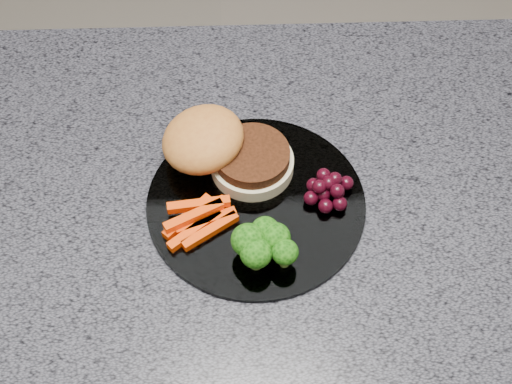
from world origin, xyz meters
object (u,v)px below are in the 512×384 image
island_cabinet (214,350)px  plate (256,203)px  grape_bunch (329,189)px  burger (220,149)px

island_cabinet → plate: (0.07, -0.01, 0.47)m
grape_bunch → plate: bearing=-176.2°
plate → island_cabinet: bearing=168.8°
island_cabinet → burger: burger is taller
grape_bunch → burger: bearing=156.0°
island_cabinet → grape_bunch: (0.16, -0.01, 0.49)m
island_cabinet → grape_bunch: grape_bunch is taller
burger → island_cabinet: bearing=-118.3°
plate → grape_bunch: 0.09m
island_cabinet → grape_bunch: 0.51m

